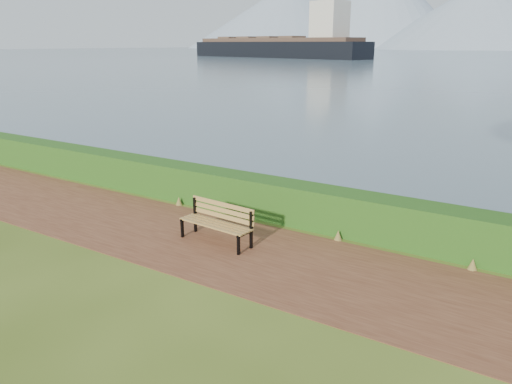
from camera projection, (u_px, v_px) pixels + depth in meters
The scene contains 5 objects.
ground at pixel (230, 255), 10.66m from camera, with size 140.00×140.00×0.00m, color #415618.
path at pixel (238, 251), 10.90m from camera, with size 40.00×3.40×0.01m, color #552C1D.
hedge at pixel (289, 202), 12.61m from camera, with size 32.00×0.85×1.00m, color #194614.
bench at pixel (218, 220), 11.26m from camera, with size 1.84×0.67×0.90m.
cargo_ship at pixel (280, 48), 153.44m from camera, with size 66.22×25.03×19.91m.
Camera 1 is at (5.76, -7.97, 4.36)m, focal length 35.00 mm.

